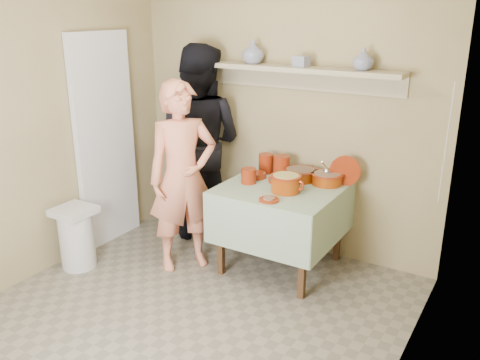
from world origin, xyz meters
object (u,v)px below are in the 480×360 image
Objects in this scene: person_cook at (183,177)px; trash_bin at (77,237)px; serving_table at (282,199)px; cazuela_rice at (286,182)px; person_helper at (198,143)px.

trash_bin is (-0.79, -0.52, -0.54)m from person_cook.
serving_table is 0.25m from cazuela_rice.
cazuela_rice is at bearing 26.60° from trash_bin.
person_cook is 0.69m from person_helper.
person_cook is 0.87m from serving_table.
cazuela_rice is at bearing 151.01° from person_helper.
person_helper is at bearing 163.38° from cazuela_rice.
person_cook reaches higher than serving_table.
serving_table is 2.95× the size of cazuela_rice.
serving_table is 1.83m from trash_bin.
person_helper is 1.95× the size of serving_table.
serving_table is (1.03, -0.22, -0.30)m from person_helper.
person_cook is at bearing 33.56° from trash_bin.
person_cook is at bearing 101.99° from person_helper.
person_helper reaches higher than serving_table.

